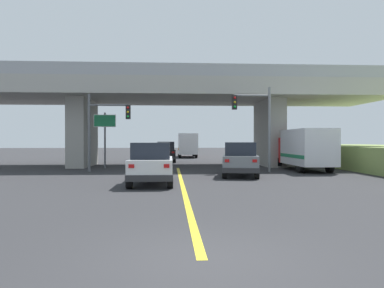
{
  "coord_description": "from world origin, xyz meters",
  "views": [
    {
      "loc": [
        -0.55,
        -6.4,
        2.1
      ],
      "look_at": [
        0.82,
        17.17,
        1.9
      ],
      "focal_mm": 34.34,
      "sensor_mm": 36.0,
      "label": 1
    }
  ],
  "objects_px": {
    "sedan_oncoming": "(166,152)",
    "traffic_signal_farside": "(103,123)",
    "highway_sign": "(105,127)",
    "suv_lead": "(152,163)",
    "traffic_signal_nearside": "(257,118)",
    "box_truck": "(304,149)",
    "semi_truck_distant": "(187,145)",
    "suv_crossing": "(240,159)"
  },
  "relations": [
    {
      "from": "traffic_signal_nearside",
      "to": "semi_truck_distant",
      "type": "relative_size",
      "value": 0.8
    },
    {
      "from": "traffic_signal_farside",
      "to": "traffic_signal_nearside",
      "type": "bearing_deg",
      "value": -5.09
    },
    {
      "from": "suv_crossing",
      "to": "traffic_signal_nearside",
      "type": "relative_size",
      "value": 0.86
    },
    {
      "from": "highway_sign",
      "to": "semi_truck_distant",
      "type": "bearing_deg",
      "value": 68.78
    },
    {
      "from": "suv_crossing",
      "to": "highway_sign",
      "type": "distance_m",
      "value": 11.66
    },
    {
      "from": "suv_lead",
      "to": "traffic_signal_farside",
      "type": "xyz_separation_m",
      "value": [
        -3.68,
        7.53,
        2.31
      ]
    },
    {
      "from": "suv_lead",
      "to": "traffic_signal_nearside",
      "type": "distance_m",
      "value": 9.82
    },
    {
      "from": "suv_lead",
      "to": "highway_sign",
      "type": "bearing_deg",
      "value": 111.25
    },
    {
      "from": "sedan_oncoming",
      "to": "box_truck",
      "type": "bearing_deg",
      "value": -47.87
    },
    {
      "from": "box_truck",
      "to": "sedan_oncoming",
      "type": "distance_m",
      "value": 14.84
    },
    {
      "from": "suv_lead",
      "to": "semi_truck_distant",
      "type": "xyz_separation_m",
      "value": [
        3.06,
        29.16,
        0.58
      ]
    },
    {
      "from": "suv_crossing",
      "to": "traffic_signal_farside",
      "type": "distance_m",
      "value": 9.78
    },
    {
      "from": "suv_lead",
      "to": "suv_crossing",
      "type": "bearing_deg",
      "value": 36.98
    },
    {
      "from": "box_truck",
      "to": "semi_truck_distant",
      "type": "bearing_deg",
      "value": 108.93
    },
    {
      "from": "suv_lead",
      "to": "traffic_signal_farside",
      "type": "height_order",
      "value": "traffic_signal_farside"
    },
    {
      "from": "suv_lead",
      "to": "box_truck",
      "type": "xyz_separation_m",
      "value": [
        10.4,
        7.74,
        0.53
      ]
    },
    {
      "from": "suv_lead",
      "to": "box_truck",
      "type": "distance_m",
      "value": 12.98
    },
    {
      "from": "box_truck",
      "to": "traffic_signal_farside",
      "type": "xyz_separation_m",
      "value": [
        -14.08,
        -0.21,
        1.78
      ]
    },
    {
      "from": "highway_sign",
      "to": "suv_lead",
      "type": "bearing_deg",
      "value": -68.75
    },
    {
      "from": "sedan_oncoming",
      "to": "traffic_signal_farside",
      "type": "relative_size",
      "value": 0.88
    },
    {
      "from": "sedan_oncoming",
      "to": "semi_truck_distant",
      "type": "xyz_separation_m",
      "value": [
        2.6,
        10.42,
        0.58
      ]
    },
    {
      "from": "suv_lead",
      "to": "traffic_signal_farside",
      "type": "bearing_deg",
      "value": 116.02
    },
    {
      "from": "suv_lead",
      "to": "semi_truck_distant",
      "type": "height_order",
      "value": "semi_truck_distant"
    },
    {
      "from": "sedan_oncoming",
      "to": "semi_truck_distant",
      "type": "bearing_deg",
      "value": 75.98
    },
    {
      "from": "sedan_oncoming",
      "to": "highway_sign",
      "type": "height_order",
      "value": "highway_sign"
    },
    {
      "from": "suv_crossing",
      "to": "traffic_signal_farside",
      "type": "height_order",
      "value": "traffic_signal_farside"
    },
    {
      "from": "suv_lead",
      "to": "highway_sign",
      "type": "relative_size",
      "value": 1.09
    },
    {
      "from": "traffic_signal_nearside",
      "to": "traffic_signal_farside",
      "type": "distance_m",
      "value": 10.49
    },
    {
      "from": "semi_truck_distant",
      "to": "box_truck",
      "type": "bearing_deg",
      "value": -71.07
    },
    {
      "from": "traffic_signal_nearside",
      "to": "highway_sign",
      "type": "bearing_deg",
      "value": 159.7
    },
    {
      "from": "sedan_oncoming",
      "to": "highway_sign",
      "type": "relative_size",
      "value": 1.09
    },
    {
      "from": "highway_sign",
      "to": "suv_crossing",
      "type": "bearing_deg",
      "value": -36.45
    },
    {
      "from": "suv_crossing",
      "to": "semi_truck_distant",
      "type": "bearing_deg",
      "value": 104.6
    },
    {
      "from": "traffic_signal_nearside",
      "to": "traffic_signal_farside",
      "type": "bearing_deg",
      "value": 174.91
    },
    {
      "from": "box_truck",
      "to": "traffic_signal_nearside",
      "type": "relative_size",
      "value": 1.23
    },
    {
      "from": "traffic_signal_farside",
      "to": "highway_sign",
      "type": "distance_m",
      "value": 3.14
    },
    {
      "from": "suv_lead",
      "to": "sedan_oncoming",
      "type": "height_order",
      "value": "same"
    },
    {
      "from": "traffic_signal_farside",
      "to": "suv_crossing",
      "type": "bearing_deg",
      "value": -22.93
    },
    {
      "from": "box_truck",
      "to": "highway_sign",
      "type": "bearing_deg",
      "value": 168.74
    },
    {
      "from": "sedan_oncoming",
      "to": "traffic_signal_nearside",
      "type": "distance_m",
      "value": 13.93
    },
    {
      "from": "traffic_signal_farside",
      "to": "semi_truck_distant",
      "type": "xyz_separation_m",
      "value": [
        6.73,
        21.63,
        -1.73
      ]
    },
    {
      "from": "sedan_oncoming",
      "to": "traffic_signal_farside",
      "type": "bearing_deg",
      "value": -110.24
    }
  ]
}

